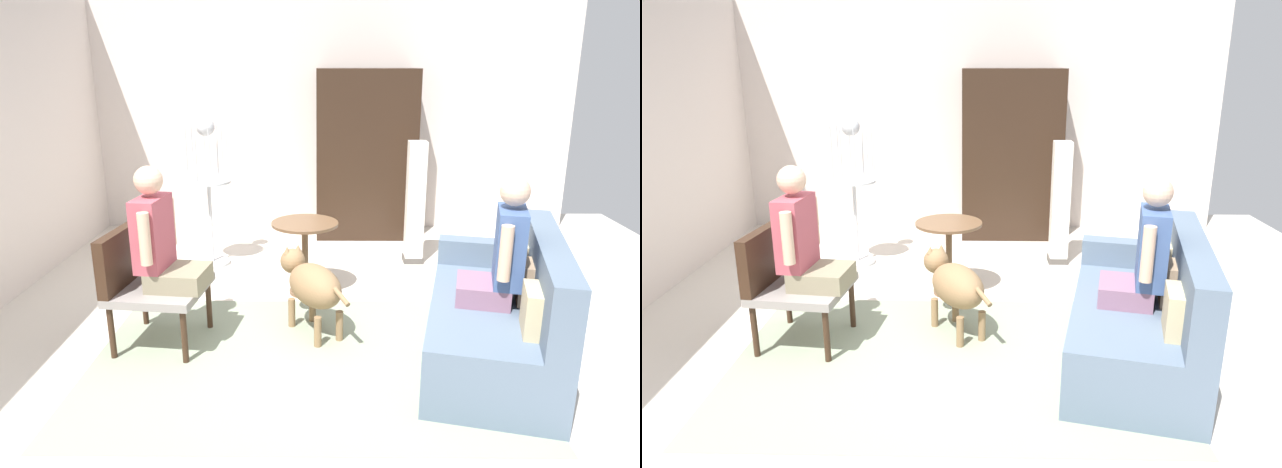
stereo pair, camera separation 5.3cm
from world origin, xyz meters
TOP-DOWN VIEW (x-y plane):
  - ground_plane at (0.00, 0.00)m, footprint 7.74×7.74m
  - back_wall at (0.00, 3.29)m, footprint 6.07×0.12m
  - area_rug at (-0.10, -0.22)m, footprint 2.99×2.07m
  - couch at (1.26, -0.18)m, footprint 1.21×1.84m
  - armchair at (-1.29, 0.07)m, footprint 0.70×0.72m
  - person_on_couch at (1.22, -0.20)m, footprint 0.49×0.53m
  - person_on_armchair at (-1.14, 0.05)m, footprint 0.50×0.53m
  - round_end_table at (-0.14, 1.02)m, footprint 0.59×0.59m
  - dog at (-0.06, 0.25)m, footprint 0.57×0.78m
  - bird_cage_stand at (-1.13, 1.80)m, footprint 0.45×0.45m
  - column_lamp at (0.96, 1.89)m, footprint 0.20×0.20m
  - armoire_cabinet at (0.52, 2.88)m, footprint 1.15×0.56m

SIDE VIEW (x-z plane):
  - ground_plane at x=0.00m, z-range 0.00..0.00m
  - area_rug at x=-0.10m, z-range 0.00..0.01m
  - couch at x=1.26m, z-range -0.13..0.78m
  - dog at x=-0.06m, z-range 0.09..0.71m
  - round_end_table at x=-0.14m, z-range 0.15..0.82m
  - armchair at x=-1.29m, z-range 0.08..0.95m
  - column_lamp at x=0.96m, z-range -0.01..1.26m
  - person_on_couch at x=1.22m, z-range 0.36..1.23m
  - person_on_armchair at x=-1.14m, z-range 0.36..1.25m
  - bird_cage_stand at x=-1.13m, z-range 0.09..1.60m
  - armoire_cabinet at x=0.52m, z-range 0.00..1.96m
  - back_wall at x=0.00m, z-range 0.00..2.80m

